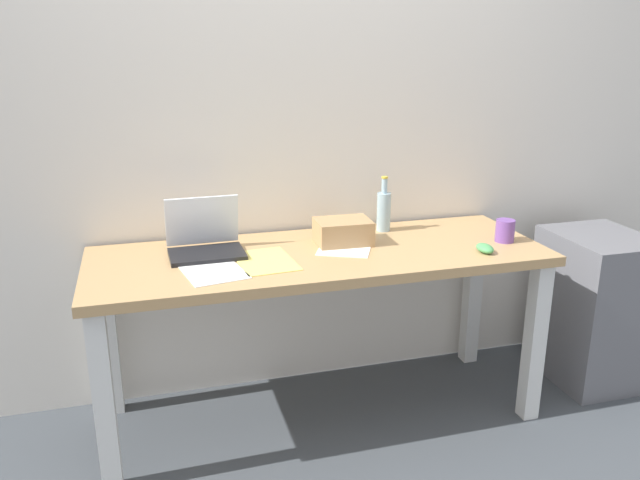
% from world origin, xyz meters
% --- Properties ---
extents(ground_plane, '(8.00, 8.00, 0.00)m').
position_xyz_m(ground_plane, '(0.00, 0.00, 0.00)').
color(ground_plane, '#42474C').
extents(back_wall, '(5.20, 0.08, 2.60)m').
position_xyz_m(back_wall, '(0.00, 0.39, 1.30)').
color(back_wall, silver).
rests_on(back_wall, ground).
extents(desk, '(1.85, 0.66, 0.75)m').
position_xyz_m(desk, '(0.00, 0.00, 0.65)').
color(desk, tan).
rests_on(desk, ground).
extents(laptop_left, '(0.30, 0.23, 0.22)m').
position_xyz_m(laptop_left, '(-0.45, 0.10, 0.80)').
color(laptop_left, black).
rests_on(laptop_left, desk).
extents(beer_bottle, '(0.06, 0.06, 0.25)m').
position_xyz_m(beer_bottle, '(0.36, 0.21, 0.84)').
color(beer_bottle, '#99B7C1').
rests_on(beer_bottle, desk).
extents(computer_mouse, '(0.06, 0.10, 0.03)m').
position_xyz_m(computer_mouse, '(0.64, -0.19, 0.77)').
color(computer_mouse, '#4C9E56').
rests_on(computer_mouse, desk).
extents(cardboard_box, '(0.23, 0.18, 0.10)m').
position_xyz_m(cardboard_box, '(0.12, 0.08, 0.80)').
color(cardboard_box, tan).
rests_on(cardboard_box, desk).
extents(coffee_mug, '(0.08, 0.08, 0.09)m').
position_xyz_m(coffee_mug, '(0.79, -0.08, 0.80)').
color(coffee_mug, '#724799').
rests_on(coffee_mug, desk).
extents(paper_yellow_folder, '(0.23, 0.31, 0.00)m').
position_xyz_m(paper_yellow_folder, '(-0.24, -0.06, 0.75)').
color(paper_yellow_folder, '#F4E06B').
rests_on(paper_yellow_folder, desk).
extents(paper_sheet_front_left, '(0.26, 0.33, 0.00)m').
position_xyz_m(paper_sheet_front_left, '(-0.45, -0.10, 0.75)').
color(paper_sheet_front_left, white).
rests_on(paper_sheet_front_left, desk).
extents(paper_sheet_near_back, '(0.32, 0.36, 0.00)m').
position_xyz_m(paper_sheet_near_back, '(0.13, 0.05, 0.75)').
color(paper_sheet_near_back, white).
rests_on(paper_sheet_near_back, desk).
extents(filing_cabinet, '(0.40, 0.48, 0.72)m').
position_xyz_m(filing_cabinet, '(1.35, -0.03, 0.36)').
color(filing_cabinet, slate).
rests_on(filing_cabinet, ground).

